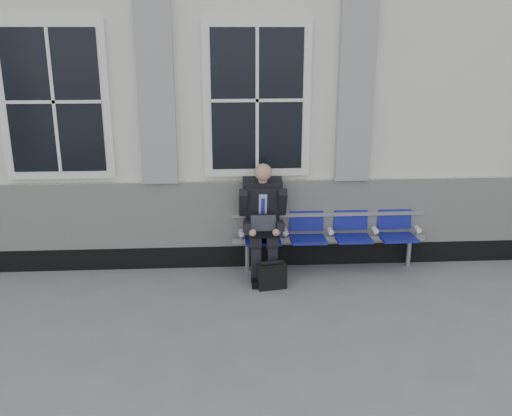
{
  "coord_description": "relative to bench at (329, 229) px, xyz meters",
  "views": [
    {
      "loc": [
        -0.1,
        -5.78,
        3.08
      ],
      "look_at": [
        0.3,
        0.9,
        1.0
      ],
      "focal_mm": 40.0,
      "sensor_mm": 36.0,
      "label": 1
    }
  ],
  "objects": [
    {
      "name": "ground",
      "position": [
        -1.31,
        -1.32,
        -0.55
      ],
      "size": [
        70.0,
        70.0,
        0.0
      ],
      "primitive_type": "plane",
      "color": "slate",
      "rests_on": "ground"
    },
    {
      "name": "bench",
      "position": [
        0.0,
        0.0,
        0.0
      ],
      "size": [
        2.6,
        0.47,
        0.91
      ],
      "color": "#9EA0A3",
      "rests_on": "ground"
    },
    {
      "name": "businessman",
      "position": [
        -0.9,
        -0.14,
        0.25
      ],
      "size": [
        0.61,
        0.82,
        1.49
      ],
      "color": "black",
      "rests_on": "ground"
    },
    {
      "name": "station_building",
      "position": [
        -1.33,
        2.15,
        1.67
      ],
      "size": [
        14.4,
        4.4,
        4.49
      ],
      "color": "silver",
      "rests_on": "ground"
    },
    {
      "name": "briefcase",
      "position": [
        -0.82,
        -0.61,
        -0.38
      ],
      "size": [
        0.38,
        0.21,
        0.37
      ],
      "color": "black",
      "rests_on": "ground"
    }
  ]
}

